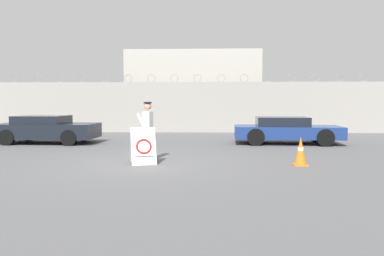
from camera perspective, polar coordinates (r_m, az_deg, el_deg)
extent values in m
plane|color=#5B5B5E|center=(11.03, -7.73, -5.30)|extent=(90.00, 90.00, 0.00)
cube|color=#ADA8A0|center=(21.96, -2.69, 3.17)|extent=(36.00, 0.30, 2.93)
torus|color=gray|center=(24.70, -25.35, 6.80)|extent=(0.47, 0.03, 0.47)
torus|color=gray|center=(24.10, -22.48, 6.96)|extent=(0.47, 0.03, 0.47)
torus|color=gray|center=(23.57, -19.46, 7.10)|extent=(0.47, 0.03, 0.47)
torus|color=gray|center=(23.11, -16.32, 7.24)|extent=(0.47, 0.03, 0.47)
torus|color=gray|center=(22.71, -13.05, 7.36)|extent=(0.47, 0.03, 0.47)
torus|color=gray|center=(22.40, -9.68, 7.45)|extent=(0.47, 0.03, 0.47)
torus|color=gray|center=(22.16, -6.23, 7.52)|extent=(0.47, 0.03, 0.47)
torus|color=gray|center=(22.00, -2.71, 7.57)|extent=(0.47, 0.03, 0.47)
torus|color=gray|center=(21.92, 0.85, 7.58)|extent=(0.47, 0.03, 0.47)
torus|color=gray|center=(21.93, 4.42, 7.57)|extent=(0.47, 0.03, 0.47)
torus|color=gray|center=(22.02, 7.97, 7.53)|extent=(0.47, 0.03, 0.47)
torus|color=gray|center=(22.19, 11.48, 7.46)|extent=(0.47, 0.03, 0.47)
torus|color=gray|center=(22.45, 14.92, 7.37)|extent=(0.47, 0.03, 0.47)
torus|color=gray|center=(22.78, 18.28, 7.25)|extent=(0.47, 0.03, 0.47)
torus|color=gray|center=(23.19, 21.52, 7.11)|extent=(0.47, 0.03, 0.47)
torus|color=gray|center=(23.66, 24.64, 6.96)|extent=(0.47, 0.03, 0.47)
cube|color=beige|center=(26.61, 0.29, 5.70)|extent=(8.83, 5.31, 5.14)
cube|color=white|center=(10.71, -7.39, -2.89)|extent=(0.79, 0.61, 1.01)
cube|color=white|center=(11.11, -7.61, -2.64)|extent=(0.79, 0.61, 1.01)
cube|color=white|center=(10.86, -7.53, -0.04)|extent=(0.73, 0.26, 0.05)
cube|color=white|center=(10.66, -7.37, -2.81)|extent=(0.60, 0.37, 0.53)
torus|color=red|center=(10.65, -7.36, -2.81)|extent=(0.49, 0.33, 0.44)
cylinder|color=black|center=(11.49, -6.60, -2.81)|extent=(0.15, 0.15, 0.84)
cylinder|color=black|center=(11.32, -6.86, -2.92)|extent=(0.15, 0.15, 0.84)
cube|color=silver|center=(11.34, -6.76, 0.87)|extent=(0.28, 0.46, 0.65)
sphere|color=tan|center=(11.32, -6.78, 3.28)|extent=(0.23, 0.23, 0.23)
cylinder|color=silver|center=(11.60, -6.38, 1.00)|extent=(0.09, 0.09, 0.61)
cylinder|color=silver|center=(11.11, -7.64, 0.73)|extent=(0.35, 0.13, 0.60)
cylinder|color=black|center=(11.32, -6.78, 3.85)|extent=(0.24, 0.24, 0.05)
cube|color=orange|center=(10.94, 16.18, -5.42)|extent=(0.39, 0.39, 0.03)
cone|color=orange|center=(10.89, 16.22, -3.33)|extent=(0.33, 0.33, 0.78)
cylinder|color=white|center=(10.88, 16.22, -3.13)|extent=(0.16, 0.16, 0.11)
cylinder|color=black|center=(17.61, -16.11, -0.90)|extent=(0.65, 0.21, 0.65)
cylinder|color=black|center=(15.96, -18.25, -1.43)|extent=(0.65, 0.21, 0.65)
cylinder|color=black|center=(18.65, -23.66, -0.81)|extent=(0.65, 0.21, 0.65)
cylinder|color=black|center=(17.10, -26.38, -1.30)|extent=(0.65, 0.21, 0.65)
cube|color=black|center=(17.27, -21.18, -0.39)|extent=(4.24, 1.98, 0.63)
cube|color=black|center=(17.33, -21.85, 1.20)|extent=(2.06, 1.74, 0.34)
cylinder|color=black|center=(17.54, 18.26, -0.87)|extent=(0.71, 0.24, 0.70)
cylinder|color=black|center=(15.82, 19.65, -1.41)|extent=(0.71, 0.24, 0.70)
cylinder|color=black|center=(17.15, 9.29, -0.83)|extent=(0.71, 0.24, 0.70)
cylinder|color=black|center=(15.39, 9.70, -1.38)|extent=(0.71, 0.24, 0.70)
cube|color=navy|center=(16.41, 14.27, -0.59)|extent=(4.53, 2.14, 0.51)
cube|color=black|center=(16.35, 13.53, 0.98)|extent=(2.22, 1.82, 0.38)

